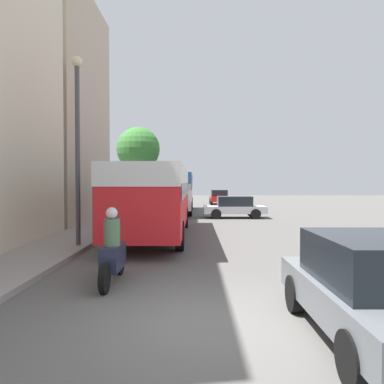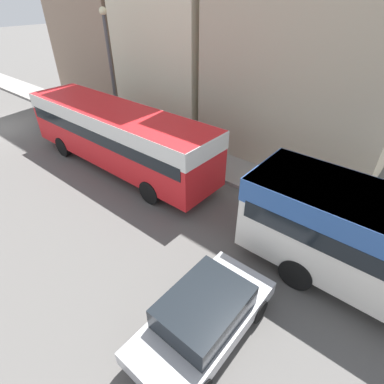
# 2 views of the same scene
# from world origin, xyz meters

# --- Properties ---
(sidewalk) EXTENTS (2.20, 120.00, 0.15)m
(sidewalk) POSITION_xyz_m (-5.10, 0.00, 0.07)
(sidewalk) COLOR gray
(sidewalk) RESTS_ON ground_plane
(building_far_terrace) EXTENTS (5.28, 8.49, 12.77)m
(building_far_terrace) POSITION_xyz_m (-8.84, 15.26, 6.38)
(building_far_terrace) COLOR #BCAD93
(building_far_terrace) RESTS_ON ground_plane
(bus_lead) EXTENTS (2.56, 10.45, 2.88)m
(bus_lead) POSITION_xyz_m (-2.02, 9.63, 1.88)
(bus_lead) COLOR red
(bus_lead) RESTS_ON ground_plane
(motorcycle_behind_lead) EXTENTS (0.38, 2.24, 1.73)m
(motorcycle_behind_lead) POSITION_xyz_m (-2.23, 2.35, 0.68)
(motorcycle_behind_lead) COLOR #1E2338
(motorcycle_behind_lead) RESTS_ON ground_plane
(car_far_curb) EXTENTS (3.94, 1.89, 1.39)m
(car_far_curb) POSITION_xyz_m (2.15, 17.96, 0.73)
(car_far_curb) COLOR #B7B7BC
(car_far_curb) RESTS_ON ground_plane
(lamp_post) EXTENTS (0.36, 0.36, 6.38)m
(lamp_post) POSITION_xyz_m (-4.35, 6.64, 3.91)
(lamp_post) COLOR #47474C
(lamp_post) RESTS_ON sidewalk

